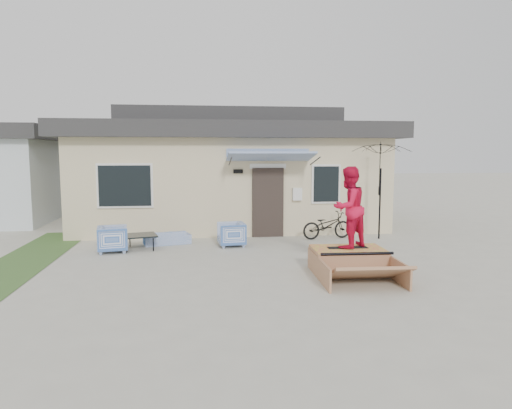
{
  "coord_description": "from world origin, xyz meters",
  "views": [
    {
      "loc": [
        -1.1,
        -9.27,
        2.56
      ],
      "look_at": [
        0.3,
        1.8,
        1.3
      ],
      "focal_mm": 32.39,
      "sensor_mm": 36.0,
      "label": 1
    }
  ],
  "objects": [
    {
      "name": "house",
      "position": [
        0.0,
        7.99,
        1.94
      ],
      "size": [
        10.8,
        8.49,
        4.1
      ],
      "color": "beige",
      "rests_on": "ground"
    },
    {
      "name": "armchair_right",
      "position": [
        -0.21,
        3.19,
        0.36
      ],
      "size": [
        0.72,
        0.76,
        0.73
      ],
      "primitive_type": "imported",
      "rotation": [
        0.0,
        0.0,
        -1.48
      ],
      "color": "#305CAC",
      "rests_on": "ground"
    },
    {
      "name": "skate_ramp",
      "position": [
        2.09,
        0.14,
        0.25
      ],
      "size": [
        1.6,
        2.08,
        0.51
      ],
      "primitive_type": null,
      "rotation": [
        0.0,
        0.0,
        -0.04
      ],
      "color": "#A16E4C",
      "rests_on": "ground"
    },
    {
      "name": "armchair_left",
      "position": [
        -3.29,
        2.81,
        0.38
      ],
      "size": [
        0.8,
        0.84,
        0.75
      ],
      "primitive_type": "imported",
      "rotation": [
        0.0,
        0.0,
        1.74
      ],
      "color": "#305CAC",
      "rests_on": "ground"
    },
    {
      "name": "loveseat",
      "position": [
        -1.97,
        3.69,
        0.25
      ],
      "size": [
        1.34,
        0.69,
        0.5
      ],
      "primitive_type": "imported",
      "rotation": [
        0.0,
        0.0,
        3.4
      ],
      "color": "#305CAC",
      "rests_on": "ground"
    },
    {
      "name": "skateboard",
      "position": [
        2.09,
        0.19,
        0.53
      ],
      "size": [
        0.87,
        0.23,
        0.05
      ],
      "primitive_type": "cube",
      "rotation": [
        0.0,
        0.0,
        -0.02
      ],
      "color": "black",
      "rests_on": "skate_ramp"
    },
    {
      "name": "coffee_table",
      "position": [
        -2.62,
        3.14,
        0.19
      ],
      "size": [
        0.94,
        0.94,
        0.38
      ],
      "primitive_type": "cube",
      "rotation": [
        0.0,
        0.0,
        0.25
      ],
      "color": "black",
      "rests_on": "ground"
    },
    {
      "name": "patio_umbrella",
      "position": [
        4.25,
        3.74,
        1.75
      ],
      "size": [
        2.15,
        2.06,
        2.2
      ],
      "color": "black",
      "rests_on": "ground"
    },
    {
      "name": "bicycle",
      "position": [
        2.7,
        3.93,
        0.49
      ],
      "size": [
        1.6,
        0.78,
        0.98
      ],
      "primitive_type": "imported",
      "rotation": [
        0.0,
        0.0,
        1.73
      ],
      "color": "black",
      "rests_on": "ground"
    },
    {
      "name": "skater",
      "position": [
        2.09,
        0.19,
        1.43
      ],
      "size": [
        1.07,
        1.01,
        1.74
      ],
      "primitive_type": "imported",
      "rotation": [
        0.0,
        0.0,
        3.7
      ],
      "color": "red",
      "rests_on": "skateboard"
    },
    {
      "name": "grass_strip",
      "position": [
        -5.2,
        2.0,
        0.0
      ],
      "size": [
        1.4,
        8.0,
        0.01
      ],
      "primitive_type": "cube",
      "color": "#355727",
      "rests_on": "ground"
    },
    {
      "name": "ground",
      "position": [
        0.0,
        0.0,
        0.0
      ],
      "size": [
        90.0,
        90.0,
        0.0
      ],
      "primitive_type": "plane",
      "color": "#A9A697",
      "rests_on": "ground"
    }
  ]
}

